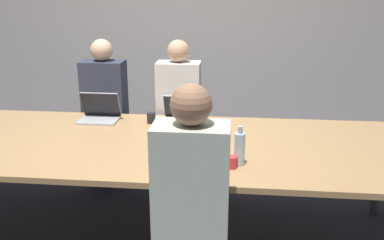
# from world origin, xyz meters

# --- Properties ---
(ground_plane) EXTENTS (24.00, 24.00, 0.00)m
(ground_plane) POSITION_xyz_m (0.00, 0.00, 0.00)
(ground_plane) COLOR #2D2D38
(curtain_wall) EXTENTS (12.00, 0.06, 2.80)m
(curtain_wall) POSITION_xyz_m (0.00, 2.20, 1.40)
(curtain_wall) COLOR #BCB7B2
(curtain_wall) RESTS_ON ground_plane
(conference_table) EXTENTS (4.16, 1.38, 0.78)m
(conference_table) POSITION_xyz_m (0.00, 0.00, 0.73)
(conference_table) COLOR tan
(conference_table) RESTS_ON ground_plane
(laptop_far_midleft) EXTENTS (0.33, 0.25, 0.25)m
(laptop_far_midleft) POSITION_xyz_m (-0.49, 0.48, 0.85)
(laptop_far_midleft) COLOR #B7B7BC
(laptop_far_midleft) RESTS_ON conference_table
(person_far_midleft) EXTENTS (0.40, 0.24, 1.43)m
(person_far_midleft) POSITION_xyz_m (-0.57, 0.87, 0.69)
(person_far_midleft) COLOR #2D2D38
(person_far_midleft) RESTS_ON ground_plane
(laptop_near_midright) EXTENTS (0.35, 0.23, 0.23)m
(laptop_near_midright) POSITION_xyz_m (0.41, -0.49, 0.85)
(laptop_near_midright) COLOR #333338
(laptop_near_midright) RESTS_ON conference_table
(person_near_midright) EXTENTS (0.40, 0.24, 1.44)m
(person_near_midright) POSITION_xyz_m (0.45, -0.92, 0.70)
(person_near_midright) COLOR #2D2D38
(person_near_midright) RESTS_ON ground_plane
(cup_near_midright) EXTENTS (0.07, 0.07, 0.08)m
(cup_near_midright) POSITION_xyz_m (0.66, -0.41, 0.82)
(cup_near_midright) COLOR red
(cup_near_midright) RESTS_ON conference_table
(bottle_near_midright) EXTENTS (0.07, 0.07, 0.27)m
(bottle_near_midright) POSITION_xyz_m (0.70, -0.36, 0.89)
(bottle_near_midright) COLOR #ADD1E0
(bottle_near_midright) RESTS_ON conference_table
(laptop_far_center) EXTENTS (0.32, 0.23, 0.22)m
(laptop_far_center) POSITION_xyz_m (0.21, 0.53, 0.84)
(laptop_far_center) COLOR silver
(laptop_far_center) RESTS_ON conference_table
(person_far_center) EXTENTS (0.40, 0.24, 1.43)m
(person_far_center) POSITION_xyz_m (0.14, 0.88, 0.69)
(person_far_center) COLOR #2D2D38
(person_far_center) RESTS_ON ground_plane
(cup_far_center) EXTENTS (0.07, 0.07, 0.09)m
(cup_far_center) POSITION_xyz_m (-0.04, 0.45, 0.82)
(cup_far_center) COLOR #232328
(cup_far_center) RESTS_ON conference_table
(stapler) EXTENTS (0.09, 0.16, 0.05)m
(stapler) POSITION_xyz_m (0.25, -0.18, 0.80)
(stapler) COLOR black
(stapler) RESTS_ON conference_table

